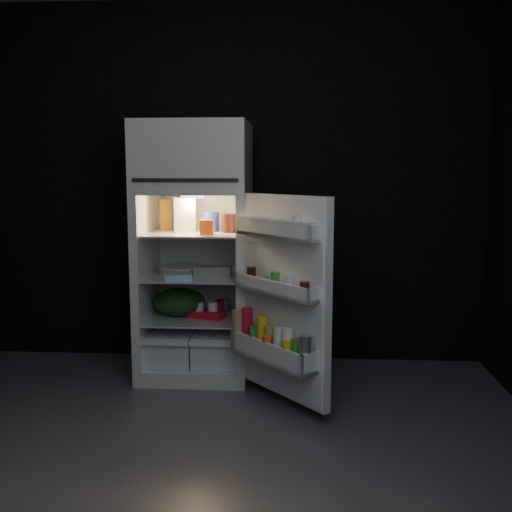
# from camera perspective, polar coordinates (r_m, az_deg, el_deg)

# --- Properties ---
(floor) EXTENTS (4.00, 3.40, 0.00)m
(floor) POSITION_cam_1_polar(r_m,az_deg,el_deg) (3.24, -7.49, -18.45)
(floor) COLOR #57575C
(floor) RESTS_ON ground
(wall_back) EXTENTS (4.00, 0.00, 2.70)m
(wall_back) POSITION_cam_1_polar(r_m,az_deg,el_deg) (4.58, -3.54, 6.84)
(wall_back) COLOR black
(wall_back) RESTS_ON ground
(refrigerator) EXTENTS (0.76, 0.71, 1.78)m
(refrigerator) POSITION_cam_1_polar(r_m,az_deg,el_deg) (4.25, -5.75, 1.40)
(refrigerator) COLOR white
(refrigerator) RESTS_ON ground
(fridge_door) EXTENTS (0.62, 0.67, 1.22)m
(fridge_door) POSITION_cam_1_polar(r_m,az_deg,el_deg) (3.59, 2.34, -4.32)
(fridge_door) COLOR white
(fridge_door) RESTS_ON ground
(milk_jug) EXTENTS (0.16, 0.16, 0.24)m
(milk_jug) POSITION_cam_1_polar(r_m,az_deg,el_deg) (4.23, -6.76, 3.94)
(milk_jug) COLOR white
(milk_jug) RESTS_ON refrigerator
(mayo_jar) EXTENTS (0.13, 0.13, 0.14)m
(mayo_jar) POSITION_cam_1_polar(r_m,az_deg,el_deg) (4.23, -4.29, 3.30)
(mayo_jar) COLOR #2134B2
(mayo_jar) RESTS_ON refrigerator
(jam_jar) EXTENTS (0.13, 0.13, 0.13)m
(jam_jar) POSITION_cam_1_polar(r_m,az_deg,el_deg) (4.16, -2.59, 3.16)
(jam_jar) COLOR black
(jam_jar) RESTS_ON refrigerator
(amber_bottle) EXTENTS (0.11, 0.11, 0.22)m
(amber_bottle) POSITION_cam_1_polar(r_m,az_deg,el_deg) (4.37, -8.63, 3.90)
(amber_bottle) COLOR orange
(amber_bottle) RESTS_ON refrigerator
(small_carton) EXTENTS (0.09, 0.07, 0.10)m
(small_carton) POSITION_cam_1_polar(r_m,az_deg,el_deg) (4.00, -4.71, 2.74)
(small_carton) COLOR #D85719
(small_carton) RESTS_ON refrigerator
(egg_carton) EXTENTS (0.26, 0.10, 0.07)m
(egg_carton) POSITION_cam_1_polar(r_m,az_deg,el_deg) (4.15, -4.15, -1.47)
(egg_carton) COLOR gray
(egg_carton) RESTS_ON refrigerator
(pie) EXTENTS (0.35, 0.35, 0.04)m
(pie) POSITION_cam_1_polar(r_m,az_deg,el_deg) (4.31, -7.23, -1.35)
(pie) COLOR #A19055
(pie) RESTS_ON refrigerator
(flat_package) EXTENTS (0.20, 0.13, 0.04)m
(flat_package) POSITION_cam_1_polar(r_m,az_deg,el_deg) (4.03, -7.42, -2.01)
(flat_package) COLOR #9BCBF0
(flat_package) RESTS_ON refrigerator
(wrapped_pkg) EXTENTS (0.12, 0.11, 0.05)m
(wrapped_pkg) POSITION_cam_1_polar(r_m,az_deg,el_deg) (4.34, -2.18, -1.16)
(wrapped_pkg) COLOR #F2E4C6
(wrapped_pkg) RESTS_ON refrigerator
(produce_bag) EXTENTS (0.40, 0.36, 0.20)m
(produce_bag) POSITION_cam_1_polar(r_m,az_deg,el_deg) (4.31, -7.31, -4.35)
(produce_bag) COLOR #193815
(produce_bag) RESTS_ON refrigerator
(yogurt_tray) EXTENTS (0.28, 0.21, 0.05)m
(yogurt_tray) POSITION_cam_1_polar(r_m,az_deg,el_deg) (4.24, -4.67, -5.53)
(yogurt_tray) COLOR red
(yogurt_tray) RESTS_ON refrigerator
(small_can_red) EXTENTS (0.08, 0.08, 0.09)m
(small_can_red) POSITION_cam_1_polar(r_m,az_deg,el_deg) (4.38, -3.51, -4.82)
(small_can_red) COLOR red
(small_can_red) RESTS_ON refrigerator
(small_can_silver) EXTENTS (0.09, 0.09, 0.09)m
(small_can_silver) POSITION_cam_1_polar(r_m,az_deg,el_deg) (4.42, -2.98, -4.70)
(small_can_silver) COLOR #B7B7BB
(small_can_silver) RESTS_ON refrigerator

